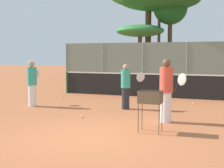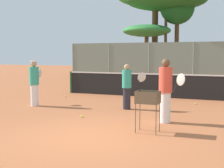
# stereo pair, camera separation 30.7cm
# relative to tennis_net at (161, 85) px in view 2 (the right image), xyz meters

# --- Properties ---
(ground_plane) EXTENTS (80.00, 80.00, 0.00)m
(ground_plane) POSITION_rel_tennis_net_xyz_m (0.00, -7.19, -0.56)
(ground_plane) COLOR #B26038
(tennis_net) EXTENTS (9.27, 0.10, 1.07)m
(tennis_net) POSITION_rel_tennis_net_xyz_m (0.00, 0.00, 0.00)
(tennis_net) COLOR #26592D
(tennis_net) RESTS_ON ground_plane
(back_fence) EXTENTS (20.44, 0.08, 2.83)m
(back_fence) POSITION_rel_tennis_net_xyz_m (0.00, 10.18, 0.86)
(back_fence) COLOR gray
(back_fence) RESTS_ON ground_plane
(tree_0) EXTENTS (4.19, 4.19, 4.48)m
(tree_0) POSITION_rel_tennis_net_xyz_m (-4.43, 13.04, 3.35)
(tree_0) COLOR brown
(tree_0) RESTS_ON ground_plane
(tree_1) EXTENTS (6.93, 6.93, 7.38)m
(tree_1) POSITION_rel_tennis_net_xyz_m (-2.76, 13.13, 5.94)
(tree_1) COLOR brown
(tree_1) RESTS_ON ground_plane
(tree_3) EXTENTS (2.93, 2.93, 7.39)m
(tree_3) POSITION_rel_tennis_net_xyz_m (-1.92, 13.68, 5.27)
(tree_3) COLOR brown
(tree_3) RESTS_ON ground_plane
(player_white_outfit) EXTENTS (0.35, 0.89, 1.68)m
(player_white_outfit) POSITION_rel_tennis_net_xyz_m (-3.86, -3.97, 0.32)
(player_white_outfit) COLOR white
(player_white_outfit) RESTS_ON ground_plane
(player_red_cap) EXTENTS (0.83, 0.59, 1.80)m
(player_red_cap) POSITION_rel_tennis_net_xyz_m (1.28, -4.96, 0.37)
(player_red_cap) COLOR white
(player_red_cap) RESTS_ON ground_plane
(player_yellow_shirt) EXTENTS (0.84, 0.43, 1.58)m
(player_yellow_shirt) POSITION_rel_tennis_net_xyz_m (-0.44, -3.33, 0.26)
(player_yellow_shirt) COLOR #26262D
(player_yellow_shirt) RESTS_ON ground_plane
(ball_cart) EXTENTS (0.56, 0.41, 1.03)m
(ball_cart) POSITION_rel_tennis_net_xyz_m (1.13, -6.25, 0.24)
(ball_cart) COLOR brown
(ball_cart) RESTS_ON ground_plane
(tennis_ball_0) EXTENTS (0.07, 0.07, 0.07)m
(tennis_ball_0) POSITION_rel_tennis_net_xyz_m (1.67, -1.42, -0.52)
(tennis_ball_0) COLOR #D1E54C
(tennis_ball_0) RESTS_ON ground_plane
(tennis_ball_3) EXTENTS (0.07, 0.07, 0.07)m
(tennis_ball_3) POSITION_rel_tennis_net_xyz_m (-1.24, -5.21, -0.52)
(tennis_ball_3) COLOR #D1E54C
(tennis_ball_3) RESTS_ON ground_plane
(tennis_ball_4) EXTENTS (0.07, 0.07, 0.07)m
(tennis_ball_4) POSITION_rel_tennis_net_xyz_m (-3.99, -1.55, -0.52)
(tennis_ball_4) COLOR #D1E54C
(tennis_ball_4) RESTS_ON ground_plane
(parked_car) EXTENTS (4.20, 1.70, 1.60)m
(parked_car) POSITION_rel_tennis_net_xyz_m (-4.31, 14.49, 0.10)
(parked_car) COLOR white
(parked_car) RESTS_ON ground_plane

